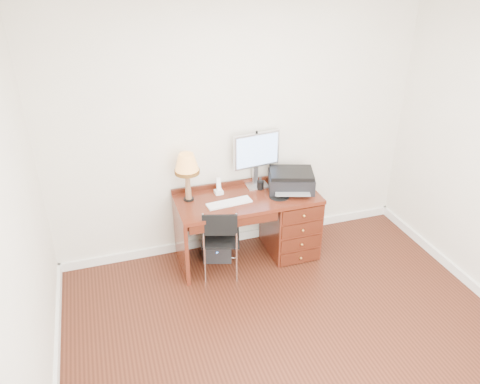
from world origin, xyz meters
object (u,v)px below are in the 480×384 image
object	(u,v)px
chair	(222,236)
leg_lamp	(187,167)
printer	(291,180)
equipment_box	(217,242)
phone	(219,189)
desk	(275,219)
monitor	(257,153)

from	to	relation	value
chair	leg_lamp	bearing A→B (deg)	140.07
printer	equipment_box	size ratio (longest dim) A/B	1.58
leg_lamp	chair	distance (m)	0.78
printer	leg_lamp	size ratio (longest dim) A/B	1.09
printer	equipment_box	distance (m)	1.06
leg_lamp	chair	world-z (taller)	leg_lamp
phone	equipment_box	size ratio (longest dim) A/B	0.51
desk	chair	xyz separation A→B (m)	(-0.67, -0.25, 0.08)
phone	chair	bearing A→B (deg)	-103.26
monitor	printer	size ratio (longest dim) A/B	1.07
leg_lamp	desk	bearing A→B (deg)	-7.77
desk	phone	size ratio (longest dim) A/B	8.27
chair	phone	bearing A→B (deg)	95.14
chair	printer	bearing A→B (deg)	34.75
desk	leg_lamp	bearing A→B (deg)	172.23
leg_lamp	monitor	bearing A→B (deg)	7.62
desk	monitor	world-z (taller)	monitor
desk	printer	world-z (taller)	printer
printer	phone	bearing A→B (deg)	-171.96
desk	phone	bearing A→B (deg)	164.54
phone	chair	size ratio (longest dim) A/B	0.22
leg_lamp	phone	xyz separation A→B (m)	(0.33, 0.04, -0.33)
printer	phone	world-z (taller)	printer
monitor	desk	bearing A→B (deg)	-66.07
desk	phone	xyz separation A→B (m)	(-0.59, 0.16, 0.39)
phone	chair	world-z (taller)	phone
printer	equipment_box	bearing A→B (deg)	-166.80
printer	leg_lamp	world-z (taller)	leg_lamp
monitor	leg_lamp	world-z (taller)	monitor
chair	equipment_box	size ratio (longest dim) A/B	2.26
desk	monitor	xyz separation A→B (m)	(-0.14, 0.23, 0.72)
monitor	chair	size ratio (longest dim) A/B	0.75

